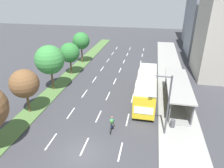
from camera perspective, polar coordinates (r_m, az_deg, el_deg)
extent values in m
plane|color=#38383D|center=(19.84, -8.71, -18.86)|extent=(140.00, 140.00, 0.00)
cube|color=#4C7038|center=(38.52, -10.48, 3.91)|extent=(2.60, 52.00, 0.12)
cube|color=gray|center=(36.11, 16.43, 1.84)|extent=(4.50, 52.00, 0.15)
cube|color=white|center=(21.71, -16.89, -15.27)|extent=(0.14, 2.48, 0.01)
cube|color=white|center=(25.43, -11.55, -8.04)|extent=(0.14, 2.48, 0.01)
cube|color=white|center=(29.61, -7.78, -2.70)|extent=(0.14, 2.48, 0.01)
cube|color=white|center=(34.07, -4.99, 1.29)|extent=(0.14, 2.48, 0.01)
cube|color=white|center=(38.72, -2.85, 4.33)|extent=(0.14, 2.48, 0.01)
cube|color=white|center=(43.50, -1.17, 6.71)|extent=(0.14, 2.48, 0.01)
cube|color=white|center=(48.37, 0.19, 8.61)|extent=(0.14, 2.48, 0.01)
cube|color=white|center=(53.31, 1.31, 10.16)|extent=(0.14, 2.48, 0.01)
cube|color=white|center=(20.49, -7.79, -17.07)|extent=(0.14, 2.48, 0.01)
cube|color=white|center=(24.40, -3.84, -9.09)|extent=(0.14, 2.48, 0.01)
cube|color=white|center=(28.72, -1.14, -3.38)|extent=(0.14, 2.48, 0.01)
cube|color=white|center=(33.31, 0.81, 0.81)|extent=(0.14, 2.48, 0.01)
cube|color=white|center=(38.05, 2.28, 3.96)|extent=(0.14, 2.48, 0.01)
cube|color=white|center=(42.91, 3.43, 6.41)|extent=(0.14, 2.48, 0.01)
cube|color=white|center=(47.84, 4.35, 8.35)|extent=(0.14, 2.48, 0.01)
cube|color=white|center=(52.82, 5.10, 9.93)|extent=(0.14, 2.48, 0.01)
cube|color=white|center=(19.82, 2.37, -18.56)|extent=(0.14, 2.48, 0.01)
cube|color=white|center=(23.84, 4.44, -10.02)|extent=(0.14, 2.48, 0.01)
cube|color=white|center=(28.25, 5.82, -4.03)|extent=(0.14, 2.48, 0.01)
cube|color=white|center=(32.90, 6.80, 0.30)|extent=(0.14, 2.48, 0.01)
cube|color=white|center=(37.70, 7.54, 3.55)|extent=(0.14, 2.48, 0.01)
cube|color=white|center=(42.59, 8.11, 6.06)|extent=(0.14, 2.48, 0.01)
cube|color=white|center=(47.56, 8.57, 8.04)|extent=(0.14, 2.48, 0.01)
cube|color=white|center=(52.57, 8.95, 9.65)|extent=(0.14, 2.48, 0.01)
cube|color=gray|center=(28.01, 17.57, -5.00)|extent=(2.60, 10.19, 0.10)
cylinder|color=#56565B|center=(23.04, 16.02, -7.80)|extent=(0.16, 0.16, 2.60)
cylinder|color=#56565B|center=(31.65, 15.08, 1.61)|extent=(0.16, 0.16, 2.60)
cylinder|color=#56565B|center=(23.41, 21.82, -8.17)|extent=(0.16, 0.16, 2.60)
cylinder|color=#56565B|center=(31.92, 19.29, 1.24)|extent=(0.16, 0.16, 2.60)
cube|color=gray|center=(27.58, 20.48, -2.75)|extent=(0.10, 9.68, 2.34)
cube|color=gray|center=(26.80, 18.31, 0.07)|extent=(2.90, 10.59, 0.16)
cube|color=yellow|center=(27.42, 9.64, -0.88)|extent=(2.50, 11.20, 2.80)
cube|color=#2D3D4C|center=(27.06, 9.77, 0.74)|extent=(2.54, 10.30, 0.90)
cube|color=#B7B7B7|center=(26.82, 9.86, 1.93)|extent=(2.45, 10.98, 0.12)
cube|color=#2D3D4C|center=(32.45, 10.16, 3.93)|extent=(2.25, 0.06, 1.54)
cube|color=white|center=(22.58, 8.92, -7.45)|extent=(2.12, 0.04, 0.90)
cylinder|color=black|center=(31.17, 7.76, -0.21)|extent=(0.30, 1.00, 1.00)
cylinder|color=black|center=(31.14, 11.79, -0.55)|extent=(0.30, 1.00, 1.00)
cylinder|color=black|center=(25.05, 6.51, -6.85)|extent=(0.30, 1.00, 1.00)
cylinder|color=black|center=(25.02, 11.57, -7.29)|extent=(0.30, 1.00, 1.00)
torus|color=black|center=(22.40, 0.23, -11.41)|extent=(0.06, 0.72, 0.72)
torus|color=black|center=(21.54, -0.36, -13.11)|extent=(0.06, 0.72, 0.72)
cylinder|color=#234C99|center=(21.80, -0.06, -11.66)|extent=(0.05, 0.94, 0.05)
cylinder|color=#234C99|center=(21.83, -0.11, -12.19)|extent=(0.05, 0.57, 0.42)
cylinder|color=#234C99|center=(21.63, -0.17, -11.93)|extent=(0.04, 0.04, 0.40)
cube|color=black|center=(21.51, -0.17, -11.50)|extent=(0.12, 0.24, 0.06)
cylinder|color=black|center=(22.03, 0.21, -10.34)|extent=(0.46, 0.04, 0.04)
cube|color=#2D844C|center=(21.46, -0.07, -10.51)|extent=(0.30, 0.36, 0.59)
cube|color=#4C893D|center=(21.32, -0.16, -10.72)|extent=(0.26, 0.26, 0.42)
sphere|color=#9E7051|center=(21.31, 0.00, -9.41)|extent=(0.20, 0.20, 0.20)
cylinder|color=#4C4C56|center=(21.69, -0.40, -11.38)|extent=(0.12, 0.42, 0.25)
cylinder|color=#4C4C56|center=(21.98, -0.31, -11.67)|extent=(0.10, 0.17, 0.41)
cylinder|color=#4C4C56|center=(21.65, 0.23, -11.46)|extent=(0.12, 0.42, 0.25)
cylinder|color=#4C4C56|center=(21.94, 0.32, -11.75)|extent=(0.10, 0.17, 0.41)
cylinder|color=#2D844C|center=(21.63, -0.40, -10.02)|extent=(0.09, 0.47, 0.28)
cylinder|color=#2D844C|center=(21.58, 0.50, -10.13)|extent=(0.09, 0.47, 0.28)
cylinder|color=brown|center=(26.40, -22.62, -4.84)|extent=(0.28, 0.28, 2.51)
sphere|color=brown|center=(25.33, -23.54, 0.12)|extent=(3.36, 3.36, 3.36)
cylinder|color=brown|center=(31.10, -16.53, 1.18)|extent=(0.28, 0.28, 3.03)
sphere|color=#38843D|center=(30.05, -17.24, 6.55)|extent=(4.16, 4.16, 4.16)
cylinder|color=brown|center=(36.34, -11.53, 4.80)|extent=(0.28, 0.28, 2.58)
sphere|color=#2D7533|center=(35.56, -11.88, 8.68)|extent=(3.39, 3.39, 3.39)
cylinder|color=brown|center=(41.90, -8.49, 8.18)|extent=(0.28, 0.28, 3.20)
sphere|color=#2D7533|center=(41.18, -8.74, 11.98)|extent=(3.35, 3.35, 3.35)
cylinder|color=#4C4C51|center=(20.43, 15.60, -6.15)|extent=(0.18, 0.18, 6.50)
cylinder|color=#4C4C51|center=(19.00, 14.26, 2.07)|extent=(1.60, 0.12, 0.12)
cube|color=silver|center=(18.99, 11.84, 2.09)|extent=(0.44, 0.24, 0.16)
cylinder|color=#4C4C51|center=(23.13, 16.76, -10.67)|extent=(0.52, 0.52, 0.85)
cube|color=gray|center=(51.56, 27.84, 17.69)|extent=(11.02, 9.80, 18.98)
cube|color=gray|center=(60.59, 25.62, 19.76)|extent=(9.04, 14.15, 20.96)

